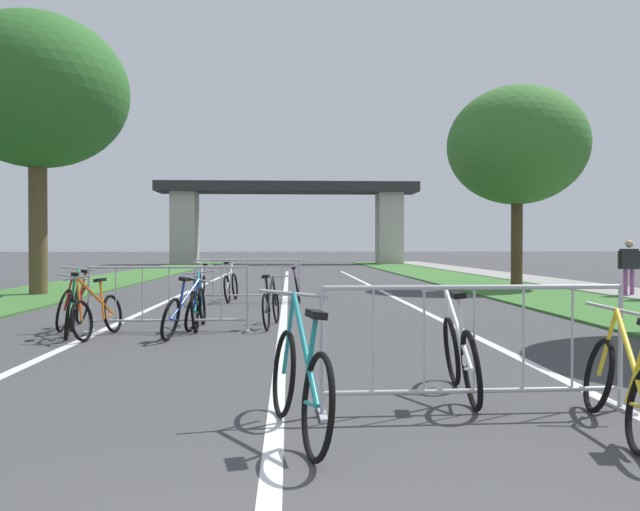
{
  "coord_description": "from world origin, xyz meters",
  "views": [
    {
      "loc": [
        0.11,
        -1.86,
        1.37
      ],
      "look_at": [
        1.0,
        16.5,
        1.09
      ],
      "focal_mm": 35.76,
      "sensor_mm": 36.0,
      "label": 1
    }
  ],
  "objects_px": {
    "bicycle_orange_5": "(98,314)",
    "bicycle_purple_9": "(297,287)",
    "tree_left_pine_near": "(37,92)",
    "bicycle_teal_10": "(299,382)",
    "bicycle_green_6": "(72,310)",
    "bicycle_silver_1": "(231,286)",
    "pedestrian_waiting": "(629,263)",
    "bicycle_blue_4": "(183,313)",
    "bicycle_silver_11": "(200,288)",
    "bicycle_yellow_2": "(621,385)",
    "bicycle_white_3": "(460,355)",
    "bicycle_red_8": "(75,305)",
    "crowd_barrier_third": "(248,281)",
    "bicycle_teal_0": "(198,306)",
    "bicycle_black_7": "(271,306)",
    "crowd_barrier_nearest": "(474,349)",
    "tree_right_oak_mid": "(517,146)",
    "crowd_barrier_second": "(169,299)"
  },
  "relations": [
    {
      "from": "bicycle_orange_5",
      "to": "bicycle_purple_9",
      "type": "distance_m",
      "value": 6.77
    },
    {
      "from": "bicycle_silver_11",
      "to": "pedestrian_waiting",
      "type": "xyz_separation_m",
      "value": [
        11.05,
        1.41,
        0.54
      ]
    },
    {
      "from": "tree_left_pine_near",
      "to": "bicycle_teal_0",
      "type": "relative_size",
      "value": 4.47
    },
    {
      "from": "bicycle_blue_4",
      "to": "bicycle_silver_11",
      "type": "relative_size",
      "value": 0.94
    },
    {
      "from": "bicycle_purple_9",
      "to": "bicycle_silver_11",
      "type": "relative_size",
      "value": 0.94
    },
    {
      "from": "tree_left_pine_near",
      "to": "pedestrian_waiting",
      "type": "xyz_separation_m",
      "value": [
        15.87,
        -1.44,
        -4.65
      ]
    },
    {
      "from": "bicycle_purple_9",
      "to": "crowd_barrier_second",
      "type": "bearing_deg",
      "value": -111.41
    },
    {
      "from": "crowd_barrier_nearest",
      "to": "bicycle_green_6",
      "type": "bearing_deg",
      "value": 135.39
    },
    {
      "from": "crowd_barrier_nearest",
      "to": "bicycle_white_3",
      "type": "distance_m",
      "value": 0.56
    },
    {
      "from": "bicycle_blue_4",
      "to": "bicycle_red_8",
      "type": "xyz_separation_m",
      "value": [
        -1.96,
        1.1,
        0.03
      ]
    },
    {
      "from": "bicycle_white_3",
      "to": "bicycle_blue_4",
      "type": "xyz_separation_m",
      "value": [
        -3.15,
        3.97,
        -0.02
      ]
    },
    {
      "from": "bicycle_blue_4",
      "to": "bicycle_black_7",
      "type": "relative_size",
      "value": 0.96
    },
    {
      "from": "bicycle_silver_1",
      "to": "bicycle_blue_4",
      "type": "bearing_deg",
      "value": -86.72
    },
    {
      "from": "bicycle_silver_1",
      "to": "pedestrian_waiting",
      "type": "xyz_separation_m",
      "value": [
        10.42,
        0.57,
        0.55
      ]
    },
    {
      "from": "bicycle_silver_1",
      "to": "bicycle_white_3",
      "type": "distance_m",
      "value": 10.58
    },
    {
      "from": "bicycle_green_6",
      "to": "bicycle_teal_10",
      "type": "xyz_separation_m",
      "value": [
        3.39,
        -5.35,
        0.0
      ]
    },
    {
      "from": "bicycle_green_6",
      "to": "bicycle_silver_11",
      "type": "height_order",
      "value": "bicycle_green_6"
    },
    {
      "from": "crowd_barrier_third",
      "to": "bicycle_white_3",
      "type": "height_order",
      "value": "crowd_barrier_third"
    },
    {
      "from": "tree_right_oak_mid",
      "to": "bicycle_green_6",
      "type": "relative_size",
      "value": 3.81
    },
    {
      "from": "bicycle_white_3",
      "to": "bicycle_black_7",
      "type": "relative_size",
      "value": 0.97
    },
    {
      "from": "bicycle_purple_9",
      "to": "pedestrian_waiting",
      "type": "distance_m",
      "value": 8.83
    },
    {
      "from": "tree_right_oak_mid",
      "to": "bicycle_silver_11",
      "type": "height_order",
      "value": "tree_right_oak_mid"
    },
    {
      "from": "bicycle_orange_5",
      "to": "pedestrian_waiting",
      "type": "xyz_separation_m",
      "value": [
        11.85,
        6.71,
        0.58
      ]
    },
    {
      "from": "bicycle_red_8",
      "to": "pedestrian_waiting",
      "type": "bearing_deg",
      "value": -158.25
    },
    {
      "from": "bicycle_blue_4",
      "to": "crowd_barrier_nearest",
      "type": "bearing_deg",
      "value": -45.16
    },
    {
      "from": "crowd_barrier_third",
      "to": "bicycle_teal_10",
      "type": "height_order",
      "value": "crowd_barrier_third"
    },
    {
      "from": "bicycle_green_6",
      "to": "bicycle_teal_10",
      "type": "distance_m",
      "value": 6.34
    },
    {
      "from": "tree_left_pine_near",
      "to": "bicycle_teal_10",
      "type": "height_order",
      "value": "tree_left_pine_near"
    },
    {
      "from": "tree_right_oak_mid",
      "to": "bicycle_red_8",
      "type": "distance_m",
      "value": 15.19
    },
    {
      "from": "bicycle_purple_9",
      "to": "bicycle_orange_5",
      "type": "bearing_deg",
      "value": -117.27
    },
    {
      "from": "bicycle_yellow_2",
      "to": "bicycle_green_6",
      "type": "bearing_deg",
      "value": 147.96
    },
    {
      "from": "bicycle_green_6",
      "to": "bicycle_black_7",
      "type": "xyz_separation_m",
      "value": [
        3.01,
        0.89,
        -0.03
      ]
    },
    {
      "from": "bicycle_silver_1",
      "to": "bicycle_green_6",
      "type": "relative_size",
      "value": 1.03
    },
    {
      "from": "crowd_barrier_nearest",
      "to": "bicycle_silver_1",
      "type": "relative_size",
      "value": 1.45
    },
    {
      "from": "bicycle_green_6",
      "to": "bicycle_silver_11",
      "type": "relative_size",
      "value": 1.0
    },
    {
      "from": "tree_left_pine_near",
      "to": "bicycle_silver_11",
      "type": "height_order",
      "value": "tree_left_pine_near"
    },
    {
      "from": "bicycle_yellow_2",
      "to": "bicycle_silver_11",
      "type": "relative_size",
      "value": 0.99
    },
    {
      "from": "crowd_barrier_nearest",
      "to": "tree_left_pine_near",
      "type": "bearing_deg",
      "value": 123.49
    },
    {
      "from": "pedestrian_waiting",
      "to": "bicycle_yellow_2",
      "type": "bearing_deg",
      "value": -106.02
    },
    {
      "from": "tree_right_oak_mid",
      "to": "bicycle_teal_10",
      "type": "relative_size",
      "value": 3.72
    },
    {
      "from": "bicycle_teal_0",
      "to": "bicycle_silver_1",
      "type": "height_order",
      "value": "bicycle_silver_1"
    },
    {
      "from": "tree_right_oak_mid",
      "to": "crowd_barrier_second",
      "type": "xyz_separation_m",
      "value": [
        -9.32,
        -10.12,
        -4.1
      ]
    },
    {
      "from": "bicycle_green_6",
      "to": "bicycle_yellow_2",
      "type": "bearing_deg",
      "value": -57.18
    },
    {
      "from": "bicycle_purple_9",
      "to": "pedestrian_waiting",
      "type": "height_order",
      "value": "pedestrian_waiting"
    },
    {
      "from": "bicycle_white_3",
      "to": "bicycle_orange_5",
      "type": "distance_m",
      "value": 5.97
    },
    {
      "from": "bicycle_red_8",
      "to": "bicycle_purple_9",
      "type": "bearing_deg",
      "value": -129.5
    },
    {
      "from": "tree_left_pine_near",
      "to": "bicycle_yellow_2",
      "type": "bearing_deg",
      "value": -54.97
    },
    {
      "from": "bicycle_teal_10",
      "to": "bicycle_white_3",
      "type": "bearing_deg",
      "value": 25.47
    },
    {
      "from": "crowd_barrier_third",
      "to": "bicycle_purple_9",
      "type": "bearing_deg",
      "value": 16.44
    },
    {
      "from": "crowd_barrier_third",
      "to": "bicycle_red_8",
      "type": "xyz_separation_m",
      "value": [
        -2.56,
        -4.63,
        -0.14
      ]
    }
  ]
}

